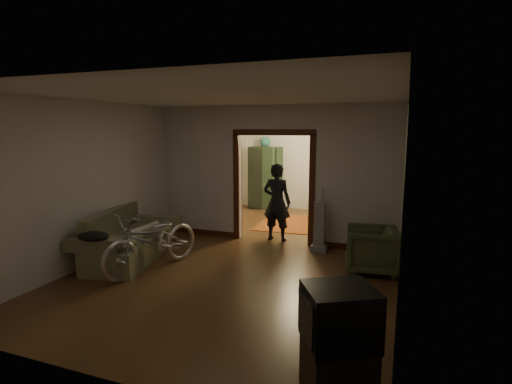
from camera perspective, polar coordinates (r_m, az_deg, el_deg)
The scene contains 24 objects.
floor at distance 7.76m, azimuth 0.79°, elevation -8.45°, with size 5.00×8.50×0.01m, color #3D2513.
ceiling at distance 7.41m, azimuth 0.84°, elevation 12.65°, with size 5.00×8.50×0.01m, color white.
wall_back at distance 11.53m, azimuth 8.01°, elevation 4.32°, with size 5.00×0.02×2.80m, color beige.
wall_left at distance 8.63m, azimuth -15.03°, elevation 2.53°, with size 0.02×8.50×2.80m, color beige.
wall_right at distance 7.02m, azimuth 20.37°, elevation 0.84°, with size 0.02×8.50×2.80m, color beige.
partition_wall at distance 8.16m, azimuth 2.60°, elevation 2.47°, with size 5.00×0.14×2.80m, color beige.
door_casing at distance 8.20m, azimuth 2.58°, elevation 0.39°, with size 1.74×0.20×2.32m, color #3D1A0D.
far_window at distance 11.34m, azimuth 11.45°, elevation 4.92°, with size 0.98×0.06×1.28m, color black.
chandelier at distance 9.79m, azimuth 5.86°, elevation 9.10°, with size 0.24×0.24×0.24m, color #FFE0A5.
light_switch at distance 7.85m, azimuth 9.73°, elevation 0.99°, with size 0.08×0.01×0.12m, color silver.
sofa at distance 7.48m, azimuth -17.64°, elevation -5.97°, with size 0.88×1.96×0.90m, color #5F6241.
rolled_paper at distance 7.63m, azimuth -15.68°, elevation -4.97°, with size 0.10×0.10×0.82m, color beige.
jacket at distance 6.72m, azimuth -22.20°, elevation -5.88°, with size 0.51×0.38×0.15m, color black.
bicycle at distance 6.85m, azimuth -14.52°, elevation -6.69°, with size 0.68×1.95×1.02m, color silver.
armchair at distance 6.87m, azimuth 16.14°, elevation -7.91°, with size 0.80×0.82×0.75m, color #3F4B2A.
tv_stand at distance 3.89m, azimuth 11.60°, elevation -23.54°, with size 0.56×0.51×0.51m, color black.
crt_tv at distance 3.64m, azimuth 11.86°, elevation -16.90°, with size 0.58×0.52×0.50m, color black.
vacuum at distance 7.73m, azimuth 9.06°, elevation -4.87°, with size 0.30×0.24×0.98m, color gray.
person at distance 8.33m, azimuth 2.99°, elevation -1.46°, with size 0.59×0.39×1.63m, color black.
oriental_rug at distance 9.96m, azimuth 4.95°, elevation -4.49°, with size 1.44×1.88×0.01m, color maroon.
locker at distance 11.69m, azimuth 1.30°, elevation 2.03°, with size 0.90×0.50×1.81m, color #213722.
globe at distance 11.61m, azimuth 1.32°, elevation 7.11°, with size 0.29×0.29×0.29m, color #1E5972.
desk at distance 10.73m, azimuth 13.57°, elevation -1.60°, with size 1.07×0.60×0.79m, color #321C10.
desk_chair at distance 10.47m, azimuth 9.76°, elevation -1.42°, with size 0.40×0.40×0.91m, color #321C10.
Camera 1 is at (2.51, -6.96, 2.34)m, focal length 28.00 mm.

